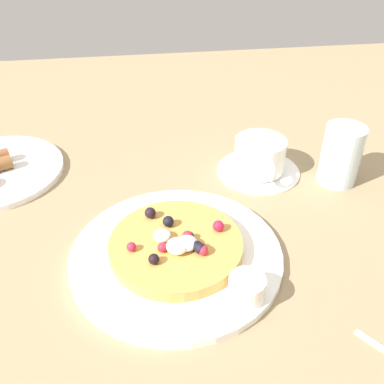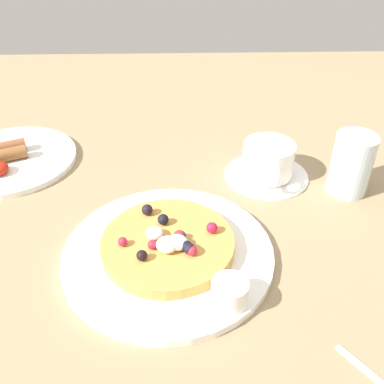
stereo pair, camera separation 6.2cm
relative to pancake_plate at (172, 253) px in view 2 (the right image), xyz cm
name	(u,v)px [view 2 (the right image)]	position (x,y,z in cm)	size (l,w,h in cm)	color
ground_plane	(170,221)	(-0.48, 9.61, -2.09)	(183.30, 154.83, 3.00)	#98805C
pancake_plate	(172,253)	(0.00, 0.00, 0.00)	(29.31, 29.31, 1.17)	white
pancake_with_berries	(167,244)	(-0.63, 0.20, 1.66)	(18.41, 18.41, 3.54)	gold
syrup_ramekin	(229,292)	(7.10, -9.12, 2.23)	(4.54, 4.54, 3.18)	white
breakfast_plate	(10,160)	(-30.44, 25.78, -0.05)	(24.35, 24.35, 1.07)	white
coffee_saucer	(266,175)	(16.62, 19.74, -0.27)	(14.77, 14.77, 0.63)	white
coffee_cup	(268,159)	(16.62, 19.60, 3.07)	(8.93, 11.98, 5.83)	white
water_glass	(351,164)	(29.36, 15.20, 4.57)	(6.64, 6.64, 10.32)	silver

